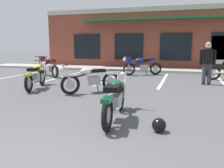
{
  "coord_description": "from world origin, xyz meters",
  "views": [
    {
      "loc": [
        2.06,
        -1.88,
        1.56
      ],
      "look_at": [
        0.29,
        3.93,
        0.55
      ],
      "focal_mm": 37.87,
      "sensor_mm": 36.0,
      "label": 1
    }
  ],
  "objects_px": {
    "motorcycle_silver_naked": "(140,65)",
    "motorcycle_blue_standard": "(36,76)",
    "motorcycle_red_sportbike": "(48,66)",
    "motorcycle_foreground_classic": "(115,98)",
    "motorcycle_green_cafe_racer": "(91,79)",
    "helmet_on_pavement": "(159,125)",
    "person_in_shorts_foreground": "(208,61)"
  },
  "relations": [
    {
      "from": "motorcycle_silver_naked",
      "to": "helmet_on_pavement",
      "type": "relative_size",
      "value": 7.43
    },
    {
      "from": "motorcycle_foreground_classic",
      "to": "motorcycle_red_sportbike",
      "type": "relative_size",
      "value": 1.16
    },
    {
      "from": "motorcycle_silver_naked",
      "to": "motorcycle_blue_standard",
      "type": "xyz_separation_m",
      "value": [
        -2.93,
        -4.88,
        -0.07
      ]
    },
    {
      "from": "motorcycle_blue_standard",
      "to": "motorcycle_green_cafe_racer",
      "type": "relative_size",
      "value": 1.24
    },
    {
      "from": "motorcycle_foreground_classic",
      "to": "helmet_on_pavement",
      "type": "distance_m",
      "value": 1.13
    },
    {
      "from": "motorcycle_red_sportbike",
      "to": "motorcycle_green_cafe_racer",
      "type": "relative_size",
      "value": 1.1
    },
    {
      "from": "motorcycle_red_sportbike",
      "to": "person_in_shorts_foreground",
      "type": "distance_m",
      "value": 7.41
    },
    {
      "from": "motorcycle_green_cafe_racer",
      "to": "helmet_on_pavement",
      "type": "distance_m",
      "value": 3.91
    },
    {
      "from": "motorcycle_blue_standard",
      "to": "person_in_shorts_foreground",
      "type": "xyz_separation_m",
      "value": [
        5.96,
        2.66,
        0.49
      ]
    },
    {
      "from": "motorcycle_foreground_classic",
      "to": "motorcycle_red_sportbike",
      "type": "bearing_deg",
      "value": 132.22
    },
    {
      "from": "motorcycle_green_cafe_racer",
      "to": "person_in_shorts_foreground",
      "type": "xyz_separation_m",
      "value": [
        3.78,
        2.81,
        0.49
      ]
    },
    {
      "from": "motorcycle_silver_naked",
      "to": "helmet_on_pavement",
      "type": "xyz_separation_m",
      "value": [
        1.78,
        -8.0,
        -0.4
      ]
    },
    {
      "from": "motorcycle_foreground_classic",
      "to": "motorcycle_green_cafe_racer",
      "type": "bearing_deg",
      "value": 122.16
    },
    {
      "from": "motorcycle_red_sportbike",
      "to": "motorcycle_silver_naked",
      "type": "height_order",
      "value": "same"
    },
    {
      "from": "motorcycle_red_sportbike",
      "to": "person_in_shorts_foreground",
      "type": "bearing_deg",
      "value": -3.15
    },
    {
      "from": "motorcycle_blue_standard",
      "to": "helmet_on_pavement",
      "type": "distance_m",
      "value": 5.65
    },
    {
      "from": "helmet_on_pavement",
      "to": "person_in_shorts_foreground",
      "type": "bearing_deg",
      "value": 77.75
    },
    {
      "from": "motorcycle_foreground_classic",
      "to": "motorcycle_green_cafe_racer",
      "type": "distance_m",
      "value": 2.93
    },
    {
      "from": "motorcycle_blue_standard",
      "to": "helmet_on_pavement",
      "type": "relative_size",
      "value": 7.91
    },
    {
      "from": "motorcycle_foreground_classic",
      "to": "person_in_shorts_foreground",
      "type": "relative_size",
      "value": 1.26
    },
    {
      "from": "motorcycle_silver_naked",
      "to": "motorcycle_blue_standard",
      "type": "bearing_deg",
      "value": -120.96
    },
    {
      "from": "motorcycle_red_sportbike",
      "to": "motorcycle_silver_naked",
      "type": "bearing_deg",
      "value": 22.53
    },
    {
      "from": "motorcycle_red_sportbike",
      "to": "motorcycle_green_cafe_racer",
      "type": "height_order",
      "value": "same"
    },
    {
      "from": "motorcycle_red_sportbike",
      "to": "helmet_on_pavement",
      "type": "relative_size",
      "value": 6.99
    },
    {
      "from": "motorcycle_green_cafe_racer",
      "to": "motorcycle_blue_standard",
      "type": "bearing_deg",
      "value": 176.05
    },
    {
      "from": "motorcycle_silver_naked",
      "to": "person_in_shorts_foreground",
      "type": "distance_m",
      "value": 3.78
    },
    {
      "from": "motorcycle_green_cafe_racer",
      "to": "motorcycle_silver_naked",
      "type": "bearing_deg",
      "value": 81.57
    },
    {
      "from": "motorcycle_silver_naked",
      "to": "motorcycle_green_cafe_racer",
      "type": "height_order",
      "value": "same"
    },
    {
      "from": "motorcycle_foreground_classic",
      "to": "motorcycle_green_cafe_racer",
      "type": "xyz_separation_m",
      "value": [
        -1.56,
        2.48,
        0.0
      ]
    },
    {
      "from": "motorcycle_foreground_classic",
      "to": "motorcycle_blue_standard",
      "type": "relative_size",
      "value": 1.02
    },
    {
      "from": "motorcycle_red_sportbike",
      "to": "motorcycle_silver_naked",
      "type": "xyz_separation_m",
      "value": [
        4.36,
        1.81,
        0.0
      ]
    },
    {
      "from": "motorcycle_silver_naked",
      "to": "motorcycle_blue_standard",
      "type": "distance_m",
      "value": 5.69
    }
  ]
}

